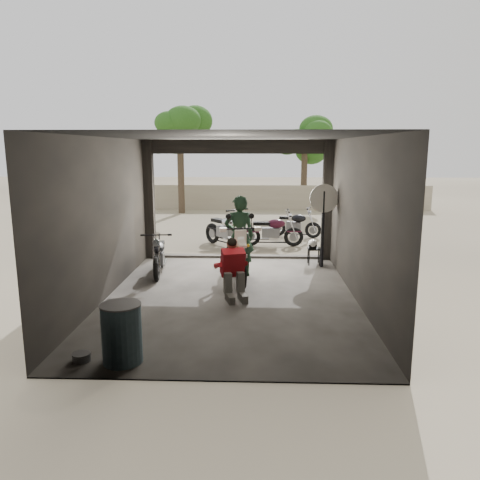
# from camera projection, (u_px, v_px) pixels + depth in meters

# --- Properties ---
(ground) EXTENTS (80.00, 80.00, 0.00)m
(ground) POSITION_uv_depth(u_px,v_px,m) (231.00, 298.00, 9.50)
(ground) COLOR #7A6D56
(ground) RESTS_ON ground
(garage) EXTENTS (7.00, 7.13, 3.20)m
(garage) POSITION_uv_depth(u_px,v_px,m) (232.00, 231.00, 9.79)
(garage) COLOR #2D2B28
(garage) RESTS_ON ground
(boundary_wall) EXTENTS (18.00, 0.30, 1.20)m
(boundary_wall) POSITION_uv_depth(u_px,v_px,m) (247.00, 197.00, 23.11)
(boundary_wall) COLOR gray
(boundary_wall) RESTS_ON ground
(tree_left) EXTENTS (2.20, 2.20, 5.60)m
(tree_left) POSITION_uv_depth(u_px,v_px,m) (180.00, 125.00, 21.10)
(tree_left) COLOR #382B1E
(tree_left) RESTS_ON ground
(tree_right) EXTENTS (2.20, 2.20, 5.00)m
(tree_right) POSITION_uv_depth(u_px,v_px,m) (305.00, 136.00, 22.44)
(tree_right) COLOR #382B1E
(tree_right) RESTS_ON ground
(main_bike) EXTENTS (1.18, 2.14, 1.35)m
(main_bike) POSITION_uv_depth(u_px,v_px,m) (236.00, 252.00, 10.60)
(main_bike) COLOR beige
(main_bike) RESTS_ON ground
(left_bike) EXTENTS (0.83, 1.64, 1.07)m
(left_bike) POSITION_uv_depth(u_px,v_px,m) (159.00, 252.00, 11.18)
(left_bike) COLOR black
(left_bike) RESTS_ON ground
(outside_bike_a) EXTENTS (1.76, 1.85, 1.23)m
(outside_bike_a) POSITION_uv_depth(u_px,v_px,m) (226.00, 227.00, 14.25)
(outside_bike_a) COLOR black
(outside_bike_a) RESTS_ON ground
(outside_bike_b) EXTENTS (1.67, 0.70, 1.13)m
(outside_bike_b) POSITION_uv_depth(u_px,v_px,m) (272.00, 228.00, 14.36)
(outside_bike_b) COLOR #420F22
(outside_bike_b) RESTS_ON ground
(outside_bike_c) EXTENTS (1.65, 1.00, 1.04)m
(outside_bike_c) POSITION_uv_depth(u_px,v_px,m) (295.00, 222.00, 15.83)
(outside_bike_c) COLOR black
(outside_bike_c) RESTS_ON ground
(rider) EXTENTS (0.76, 0.56, 1.92)m
(rider) POSITION_uv_depth(u_px,v_px,m) (239.00, 236.00, 10.92)
(rider) COLOR black
(rider) RESTS_ON ground
(mechanic) EXTENTS (0.81, 0.95, 1.19)m
(mechanic) POSITION_uv_depth(u_px,v_px,m) (234.00, 271.00, 9.27)
(mechanic) COLOR red
(mechanic) RESTS_ON ground
(stool) EXTENTS (0.33, 0.33, 0.46)m
(stool) POSITION_uv_depth(u_px,v_px,m) (314.00, 251.00, 12.07)
(stool) COLOR black
(stool) RESTS_ON ground
(helmet) EXTENTS (0.32, 0.32, 0.23)m
(helmet) POSITION_uv_depth(u_px,v_px,m) (313.00, 244.00, 12.00)
(helmet) COLOR white
(helmet) RESTS_ON stool
(oil_drum) EXTENTS (0.65, 0.65, 0.86)m
(oil_drum) POSITION_uv_depth(u_px,v_px,m) (122.00, 334.00, 6.53)
(oil_drum) COLOR #3C5865
(oil_drum) RESTS_ON ground
(sign_post) EXTENTS (0.71, 0.08, 2.12)m
(sign_post) POSITION_uv_depth(u_px,v_px,m) (323.00, 213.00, 11.59)
(sign_post) COLOR black
(sign_post) RESTS_ON ground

